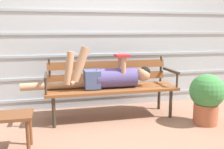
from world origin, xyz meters
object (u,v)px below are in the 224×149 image
(park_bench, at_px, (111,84))
(potted_plant, at_px, (207,96))
(reclining_person, at_px, (106,76))
(footstool, at_px, (10,122))

(park_bench, height_order, potted_plant, park_bench)
(reclining_person, xyz_separation_m, potted_plant, (1.20, -0.50, -0.22))
(park_bench, distance_m, potted_plant, 1.26)
(park_bench, xyz_separation_m, footstool, (-1.19, -0.80, -0.15))
(park_bench, distance_m, reclining_person, 0.16)
(footstool, bearing_deg, park_bench, 33.88)
(park_bench, bearing_deg, potted_plant, -27.16)
(park_bench, height_order, reclining_person, reclining_person)
(park_bench, xyz_separation_m, reclining_person, (-0.08, -0.07, 0.12))
(park_bench, relative_size, reclining_person, 1.03)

